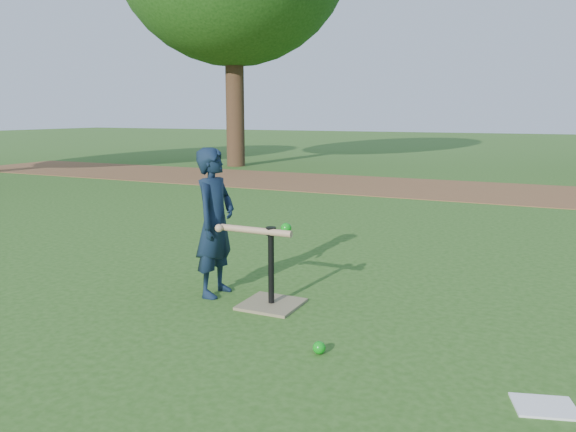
% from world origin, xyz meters
% --- Properties ---
extents(ground, '(80.00, 80.00, 0.00)m').
position_xyz_m(ground, '(0.00, 0.00, 0.00)').
color(ground, '#285116').
rests_on(ground, ground).
extents(dirt_strip, '(24.00, 3.00, 0.01)m').
position_xyz_m(dirt_strip, '(0.00, 7.50, 0.01)').
color(dirt_strip, brown).
rests_on(dirt_strip, ground).
extents(child, '(0.30, 0.45, 1.19)m').
position_xyz_m(child, '(-0.43, 0.23, 0.60)').
color(child, '#101E31').
rests_on(child, ground).
extents(wiffle_ball_ground, '(0.08, 0.08, 0.08)m').
position_xyz_m(wiffle_ball_ground, '(0.76, -0.48, 0.04)').
color(wiffle_ball_ground, '#0D9214').
rests_on(wiffle_ball_ground, ground).
extents(clipboard, '(0.35, 0.31, 0.01)m').
position_xyz_m(clipboard, '(2.03, -0.59, 0.01)').
color(clipboard, white).
rests_on(clipboard, ground).
extents(batting_tee, '(0.43, 0.43, 0.61)m').
position_xyz_m(batting_tee, '(0.10, 0.17, 0.11)').
color(batting_tee, '#847654').
rests_on(batting_tee, ground).
extents(swing_action, '(0.63, 0.15, 0.10)m').
position_xyz_m(swing_action, '(-0.00, 0.16, 0.59)').
color(swing_action, tan).
rests_on(swing_action, ground).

